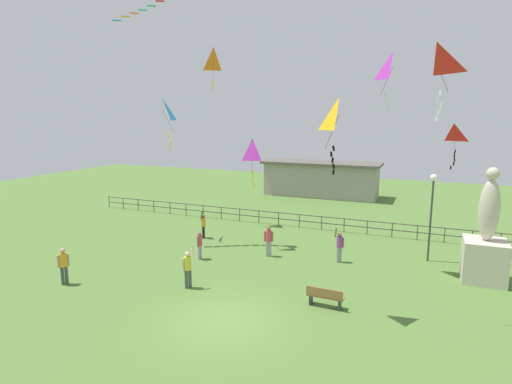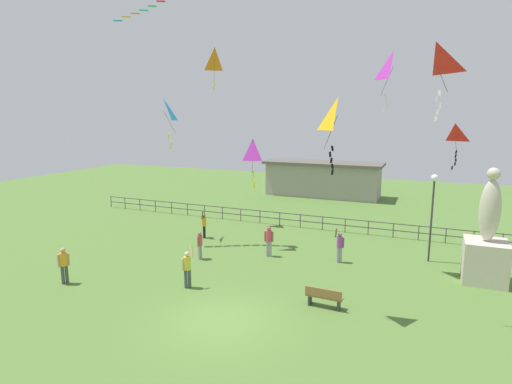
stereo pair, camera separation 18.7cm
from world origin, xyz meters
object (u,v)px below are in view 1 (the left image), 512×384
Objects in this scene: person_5 at (269,239)px; kite_6 at (436,63)px; person_1 at (63,264)px; statue_monument at (485,248)px; kite_0 at (338,118)px; person_2 at (339,245)px; person_4 at (188,267)px; kite_4 at (252,152)px; kite_5 at (214,60)px; lamppost at (432,199)px; kite_3 at (392,68)px; person_0 at (203,224)px; person_3 at (200,244)px; park_bench at (325,296)px; kite_1 at (453,135)px; kite_2 at (163,112)px.

person_5 is 12.36m from kite_6.
kite_6 is at bearing 10.18° from person_1.
statue_monument is 1.93× the size of kite_0.
person_4 is at bearing -132.99° from person_2.
person_1 is 0.61× the size of kite_4.
person_2 is 14.84m from kite_5.
kite_3 reaches higher than lamppost.
kite_0 is 1.00× the size of kite_3.
kite_3 is at bearing -5.52° from person_0.
statue_monument is 15.62m from person_0.
statue_monument is at bearing 26.14° from person_4.
person_0 is 14.20m from kite_3.
person_3 is at bearing -69.06° from kite_5.
park_bench is 0.61× the size of kite_1.
kite_6 is at bearing -20.31° from kite_2.
statue_monument is 13.72m from person_4.
person_5 is at bearing -40.32° from kite_5.
person_3 is 0.56× the size of kite_5.
person_5 is 0.63× the size of kite_5.
park_bench is 5.56m from person_2.
kite_0 reaches higher than person_4.
kite_4 reaches higher than person_3.
kite_6 is at bearing -34.88° from kite_5.
statue_monument reaches higher than person_3.
lamppost is 3.07× the size of person_3.
lamppost is 2.60× the size of person_0.
kite_1 is (8.97, 4.89, 5.60)m from person_5.
lamppost is 1.66× the size of kite_4.
park_bench is 17.92m from kite_5.
statue_monument reaches higher than lamppost.
kite_4 is at bearing -3.30° from person_0.
lamppost is 7.09m from kite_3.
person_1 is (-2.20, -8.92, 0.09)m from person_0.
person_2 is 8.77m from kite_0.
person_4 is 0.65× the size of kite_2.
person_4 is (5.46, 1.83, 0.01)m from person_1.
kite_3 is 5.49m from kite_6.
person_2 is at bearing -178.62° from kite_3.
person_0 is 9.18m from person_1.
person_1 is at bearing -89.34° from kite_2.
kite_6 is (3.14, 0.62, 1.88)m from kite_0.
kite_4 is 1.10× the size of kite_6.
lamppost is 12.96m from person_4.
kite_3 is 12.71m from kite_5.
kite_5 is at bearing 170.26° from lamppost.
person_3 is 12.77m from kite_5.
person_1 is 0.62× the size of kite_0.
person_1 is at bearing -169.82° from kite_6.
park_bench is 10.12m from kite_4.
kite_6 is at bearing -92.56° from lamppost.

